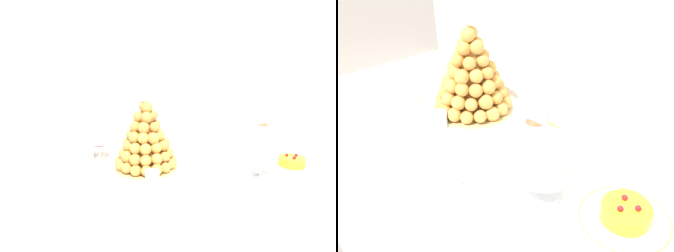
% 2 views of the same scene
% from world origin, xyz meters
% --- Properties ---
extents(buffet_table, '(1.42, 0.91, 0.73)m').
position_xyz_m(buffet_table, '(0.00, 0.00, 0.62)').
color(buffet_table, brown).
rests_on(buffet_table, ground_plane).
extents(serving_tray, '(0.54, 0.43, 0.02)m').
position_xyz_m(serving_tray, '(-0.12, 0.02, 0.73)').
color(serving_tray, white).
rests_on(serving_tray, buffet_table).
extents(croquembouche, '(0.27, 0.27, 0.33)m').
position_xyz_m(croquembouche, '(-0.14, 0.06, 0.86)').
color(croquembouche, tan).
rests_on(croquembouche, serving_tray).
extents(dessert_cup_left, '(0.06, 0.06, 0.06)m').
position_xyz_m(dessert_cup_left, '(-0.33, -0.09, 0.76)').
color(dessert_cup_left, silver).
rests_on(dessert_cup_left, serving_tray).
extents(dessert_cup_mid_left, '(0.05, 0.05, 0.05)m').
position_xyz_m(dessert_cup_mid_left, '(-0.12, -0.09, 0.76)').
color(dessert_cup_mid_left, silver).
rests_on(dessert_cup_mid_left, serving_tray).
extents(dessert_cup_centre, '(0.06, 0.06, 0.05)m').
position_xyz_m(dessert_cup_centre, '(0.08, -0.09, 0.76)').
color(dessert_cup_centre, silver).
rests_on(dessert_cup_centre, serving_tray).
extents(creme_brulee_ramekin, '(0.08, 0.08, 0.02)m').
position_xyz_m(creme_brulee_ramekin, '(-0.32, 0.07, 0.75)').
color(creme_brulee_ramekin, white).
rests_on(creme_brulee_ramekin, serving_tray).
extents(macaron_goblet, '(0.15, 0.15, 0.23)m').
position_xyz_m(macaron_goblet, '(0.30, -0.04, 0.87)').
color(macaron_goblet, white).
rests_on(macaron_goblet, buffet_table).
extents(fruit_tart_plate, '(0.22, 0.22, 0.06)m').
position_xyz_m(fruit_tart_plate, '(0.48, 0.05, 0.74)').
color(fruit_tart_plate, white).
rests_on(fruit_tart_plate, buffet_table).
extents(wine_glass, '(0.08, 0.08, 0.15)m').
position_xyz_m(wine_glass, '(-0.35, 0.15, 0.84)').
color(wine_glass, silver).
rests_on(wine_glass, buffet_table).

